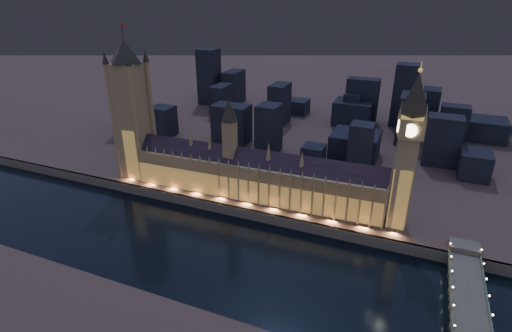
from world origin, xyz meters
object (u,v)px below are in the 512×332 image
at_px(victoria_tower, 132,105).
at_px(westminster_bridge, 467,305).
at_px(palace_of_westminster, 253,175).
at_px(elizabeth_tower, 409,141).

relative_size(victoria_tower, westminster_bridge, 1.13).
distance_m(palace_of_westminster, elizabeth_tower, 117.28).
bearing_deg(westminster_bridge, victoria_tower, 165.91).
xyz_separation_m(palace_of_westminster, elizabeth_tower, (108.66, 0.17, 44.12)).
relative_size(palace_of_westminster, elizabeth_tower, 1.80).
bearing_deg(elizabeth_tower, westminster_bridge, -56.97).
relative_size(palace_of_westminster, westminster_bridge, 1.79).
xyz_separation_m(victoria_tower, westminster_bridge, (260.51, -65.38, -65.38)).
bearing_deg(victoria_tower, westminster_bridge, -14.09).
bearing_deg(westminster_bridge, palace_of_westminster, 156.67).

